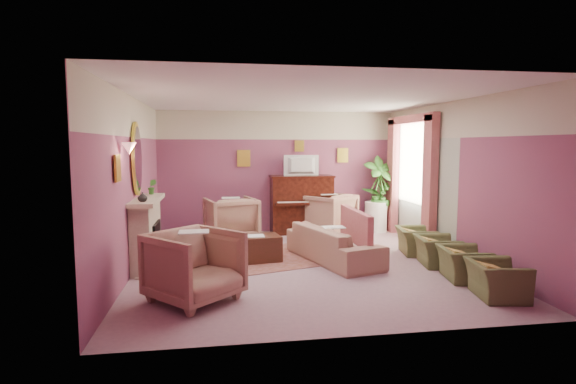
{
  "coord_description": "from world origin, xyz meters",
  "views": [
    {
      "loc": [
        -1.41,
        -7.41,
        2.03
      ],
      "look_at": [
        -0.17,
        0.4,
        1.19
      ],
      "focal_mm": 28.0,
      "sensor_mm": 36.0,
      "label": 1
    }
  ],
  "objects": [
    {
      "name": "stripe_panel",
      "position": [
        2.73,
        1.3,
        1.07
      ],
      "size": [
        0.01,
        3.0,
        2.15
      ],
      "primitive_type": "cube",
      "color": "#AFBAA8",
      "rests_on": "wall_right"
    },
    {
      "name": "olive_chair_d",
      "position": [
        2.24,
        0.35,
        0.33
      ],
      "size": [
        0.53,
        0.75,
        0.65
      ],
      "primitive_type": "imported",
      "color": "#586336",
      "rests_on": "floor"
    },
    {
      "name": "piano_top",
      "position": [
        0.5,
        2.68,
        1.31
      ],
      "size": [
        1.45,
        0.65,
        0.04
      ],
      "primitive_type": "cube",
      "color": "#36120B",
      "rests_on": "piano"
    },
    {
      "name": "area_rug",
      "position": [
        -0.83,
        0.36,
        0.01
      ],
      "size": [
        2.91,
        2.43,
        0.01
      ],
      "primitive_type": "cube",
      "rotation": [
        0.0,
        0.0,
        0.29
      ],
      "color": "#8E5047",
      "rests_on": "floor"
    },
    {
      "name": "wall_back",
      "position": [
        0.0,
        3.0,
        1.4
      ],
      "size": [
        5.5,
        0.02,
        2.8
      ],
      "primitive_type": "cube",
      "color": "#754265",
      "rests_on": "floor"
    },
    {
      "name": "mirror_frame",
      "position": [
        -2.7,
        0.2,
        1.8
      ],
      "size": [
        0.04,
        0.72,
        1.2
      ],
      "primitive_type": "ellipsoid",
      "color": "yellow",
      "rests_on": "wall_left"
    },
    {
      "name": "palm_pot",
      "position": [
        2.33,
        2.55,
        0.17
      ],
      "size": [
        0.34,
        0.34,
        0.34
      ],
      "primitive_type": "cylinder",
      "color": "brown",
      "rests_on": "floor"
    },
    {
      "name": "sofa_throw",
      "position": [
        0.98,
        0.09,
        0.6
      ],
      "size": [
        0.11,
        1.58,
        0.58
      ],
      "primitive_type": "cube",
      "color": "#B5595E",
      "rests_on": "sofa"
    },
    {
      "name": "piano",
      "position": [
        0.5,
        2.68,
        0.65
      ],
      "size": [
        1.4,
        0.6,
        1.3
      ],
      "primitive_type": "cube",
      "color": "#36120B",
      "rests_on": "floor"
    },
    {
      "name": "floral_armchair_left",
      "position": [
        -1.13,
        2.05,
        0.52
      ],
      "size": [
        0.99,
        0.99,
        1.03
      ],
      "primitive_type": "imported",
      "color": "tan",
      "rests_on": "floor"
    },
    {
      "name": "floral_armchair_right",
      "position": [
        1.08,
        2.43,
        0.52
      ],
      "size": [
        0.99,
        0.99,
        1.03
      ],
      "primitive_type": "imported",
      "color": "tan",
      "rests_on": "floor"
    },
    {
      "name": "wall_left",
      "position": [
        -2.75,
        0.0,
        1.4
      ],
      "size": [
        0.02,
        6.0,
        2.8
      ],
      "primitive_type": "cube",
      "color": "#754265",
      "rests_on": "floor"
    },
    {
      "name": "curtain_left",
      "position": [
        2.62,
        0.63,
        1.3
      ],
      "size": [
        0.16,
        0.34,
        2.6
      ],
      "primitive_type": "cube",
      "color": "#B5595E",
      "rests_on": "floor"
    },
    {
      "name": "print_back_left",
      "position": [
        -0.8,
        2.96,
        1.72
      ],
      "size": [
        0.3,
        0.03,
        0.38
      ],
      "primitive_type": "cube",
      "color": "yellow",
      "rests_on": "wall_back"
    },
    {
      "name": "fireplace_surround",
      "position": [
        -2.59,
        0.2,
        0.55
      ],
      "size": [
        0.3,
        1.4,
        1.1
      ],
      "primitive_type": "cube",
      "color": "#BFB294",
      "rests_on": "floor"
    },
    {
      "name": "pelmet",
      "position": [
        2.62,
        1.55,
        2.56
      ],
      "size": [
        0.16,
        2.2,
        0.16
      ],
      "primitive_type": "cube",
      "color": "#B5595E",
      "rests_on": "wall_right"
    },
    {
      "name": "piano_keyshelf",
      "position": [
        0.5,
        2.33,
        0.72
      ],
      "size": [
        1.3,
        0.12,
        0.06
      ],
      "primitive_type": "cube",
      "color": "#36120B",
      "rests_on": "piano"
    },
    {
      "name": "fireplace_inset",
      "position": [
        -2.49,
        0.2,
        0.4
      ],
      "size": [
        0.18,
        0.72,
        0.68
      ],
      "primitive_type": "cube",
      "color": "black",
      "rests_on": "floor"
    },
    {
      "name": "mantel_plant",
      "position": [
        -2.55,
        0.75,
        1.29
      ],
      "size": [
        0.16,
        0.16,
        0.28
      ],
      "primitive_type": "imported",
      "color": "#367B28",
      "rests_on": "mantel_shelf"
    },
    {
      "name": "print_back_mid",
      "position": [
        0.5,
        2.96,
        2.0
      ],
      "size": [
        0.22,
        0.03,
        0.26
      ],
      "primitive_type": "cube",
      "color": "yellow",
      "rests_on": "wall_back"
    },
    {
      "name": "piano_keys",
      "position": [
        0.5,
        2.33,
        0.76
      ],
      "size": [
        1.2,
        0.08,
        0.02
      ],
      "primitive_type": "cube",
      "color": "#F4E5CE",
      "rests_on": "piano"
    },
    {
      "name": "table_paper",
      "position": [
        -0.8,
        0.24,
        0.46
      ],
      "size": [
        0.35,
        0.28,
        0.01
      ],
      "primitive_type": "cube",
      "color": "white",
      "rests_on": "coffee_table"
    },
    {
      "name": "olive_chair_c",
      "position": [
        2.24,
        -0.47,
        0.33
      ],
      "size": [
        0.53,
        0.75,
        0.65
      ],
      "primitive_type": "imported",
      "color": "#586336",
      "rests_on": "floor"
    },
    {
      "name": "mantel_shelf",
      "position": [
        -2.56,
        0.2,
        1.12
      ],
      "size": [
        0.4,
        1.55,
        0.07
      ],
      "primitive_type": "cube",
      "color": "#BFB294",
      "rests_on": "fireplace_surround"
    },
    {
      "name": "fire_ember",
      "position": [
        -2.45,
        0.2,
        0.22
      ],
      "size": [
        0.06,
        0.54,
        0.1
      ],
      "primitive_type": "cube",
      "color": "#E2471D",
      "rests_on": "floor"
    },
    {
      "name": "sofa",
      "position": [
        0.58,
        0.09,
        0.42
      ],
      "size": [
        0.69,
        2.08,
        0.84
      ],
      "primitive_type": "imported",
      "color": "tan",
      "rests_on": "floor"
    },
    {
      "name": "palm_plant",
      "position": [
        2.33,
        2.55,
        1.06
      ],
      "size": [
        0.76,
        0.76,
        1.44
      ],
      "primitive_type": "imported",
      "color": "#367B28",
      "rests_on": "palm_pot"
    },
    {
      "name": "wall_front",
      "position": [
        0.0,
        -3.0,
        1.4
      ],
      "size": [
        5.5,
        0.02,
        2.8
      ],
      "primitive_type": "cube",
      "color": "#754265",
      "rests_on": "floor"
    },
    {
      "name": "ceiling",
      "position": [
        0.0,
        0.0,
        2.8
      ],
      "size": [
        5.5,
        6.0,
        0.01
      ],
      "primitive_type": "cube",
      "color": "white",
      "rests_on": "wall_back"
    },
    {
      "name": "floral_armchair_front",
      "position": [
        -1.72,
        -1.62,
        0.52
      ],
      "size": [
        0.99,
        0.99,
        1.03
      ],
      "primitive_type": "imported",
      "color": "tan",
      "rests_on": "floor"
    },
    {
      "name": "mirror_glass",
      "position": [
        -2.67,
        0.2,
        1.8
      ],
      "size": [
        0.01,
        0.6,
        1.06
      ],
      "primitive_type": "ellipsoid",
      "color": "silver",
      "rests_on": "wall_left"
    },
    {
      "name": "television",
      "position": [
        0.5,
        2.63,
        1.6
      ],
      "size": [
        0.8,
        0.12,
        0.48
      ],
      "primitive_type": "imported",
      "color": "black",
      "rests_on": "piano"
    },
    {
      "name": "side_table",
      "position": [
        2.25,
        2.54,
        0.35
      ],
      "size": [
        0.52,
        0.52,
        0.7
      ],
      "primitive_type": "cylinder",
      "color": "white",
      "rests_on": "floor"
    },
    {
      "name": "wall_right",
      "position": [
        2.75,
        0.0,
        1.4
      ],
      "size": [
        0.02,
        6.0,
        2.8
      ],
      "primitive_type": "cube",
      "color": "#754265",
      "rests_on": "floor"
    },
    {
      "name": "window_blind",
      "position": [
        2.7,
        1.55,
        1.7
      ],
      "size": [
        0.03,
        1.4,
        1.8
      ],
      "primitive_type": "cube",
      "color": "beige",
      "rests_on": "wall_right"
    },
    {
      "name": "olive_chair_b",
      "position": [
        2.24,
        -1.29,
        0.33
      ],
      "size": [
        0.53,
        0.75,
        0.65
      ],
      "primitive_type": "imported",
      "color": "#586336",
      "rests_on": "floor"
    },
    {
      "name": "side_plant_big",
      "position": [
        2.25,
        2.54,
        0.87
      ],
      "size": [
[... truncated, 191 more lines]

